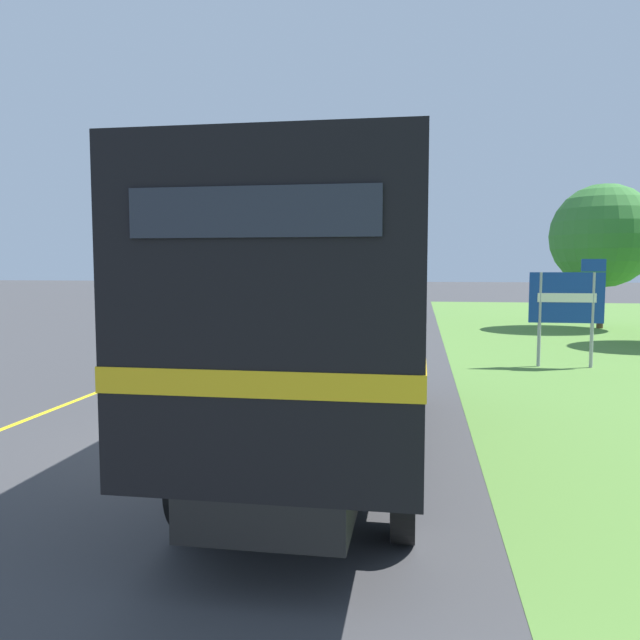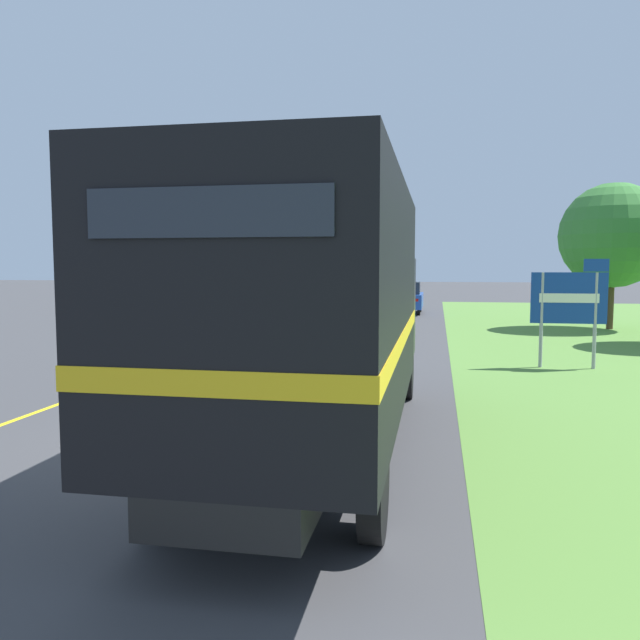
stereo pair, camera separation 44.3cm
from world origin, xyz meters
name	(u,v)px [view 2 (the right image)]	position (x,y,z in m)	size (l,w,h in m)	color
ground_plane	(207,442)	(0.00, 0.00, 0.00)	(200.00, 200.00, 0.00)	#3D3D3F
edge_line_yellow	(235,340)	(-3.70, 12.39, 0.00)	(0.12, 52.03, 0.01)	yellow
centre_dash_near	(213,438)	(0.00, 0.24, 0.00)	(0.12, 2.60, 0.01)	white
centre_dash_mid_a	(304,368)	(0.00, 6.84, 0.00)	(0.12, 2.60, 0.01)	white
centre_dash_mid_b	(343,339)	(0.00, 13.44, 0.00)	(0.12, 2.60, 0.01)	white
centre_dash_far	(364,323)	(0.00, 20.04, 0.00)	(0.12, 2.60, 0.01)	white
centre_dash_farthest	(377,313)	(0.00, 26.64, 0.00)	(0.12, 2.60, 0.01)	white
horse_trailer_truck	(317,310)	(1.72, -0.30, 2.01)	(2.46, 8.77, 3.60)	black
lead_car_white	(301,309)	(-1.86, 14.86, 0.96)	(1.80, 4.51, 1.91)	black
lead_car_blue_ahead	(406,297)	(1.63, 26.44, 0.91)	(1.80, 4.27, 1.77)	black
highway_sign	(570,301)	(6.66, 8.16, 1.74)	(1.86, 0.09, 2.80)	#9E9EA3
roadside_tree_mid	(613,236)	(10.42, 19.09, 3.88)	(4.32, 4.32, 6.04)	#4C3823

